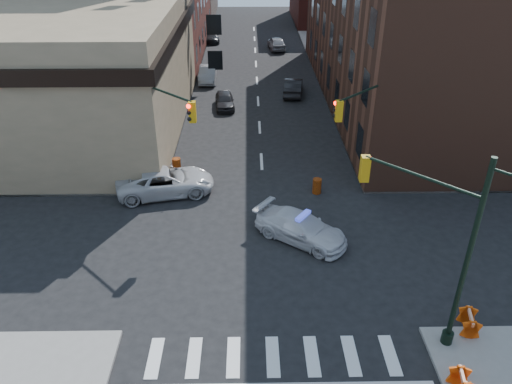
{
  "coord_description": "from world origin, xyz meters",
  "views": [
    {
      "loc": [
        -0.85,
        -20.17,
        14.92
      ],
      "look_at": [
        -0.5,
        2.02,
        2.2
      ],
      "focal_mm": 35.0,
      "sensor_mm": 36.0,
      "label": 1
    }
  ],
  "objects_px": {
    "police_car": "(301,228)",
    "barricade_nw_a": "(144,167)",
    "barricade_se_a": "(469,322)",
    "barrel_road": "(317,186)",
    "parked_car_wnear": "(225,100)",
    "parked_car_enear": "(293,87)",
    "pedestrian_b": "(98,162)",
    "parked_car_wfar": "(208,74)",
    "pedestrian_a": "(162,152)",
    "barrel_bank": "(177,165)",
    "pickup": "(166,182)"
  },
  "relations": [
    {
      "from": "barrel_road",
      "to": "pedestrian_a",
      "type": "bearing_deg",
      "value": 159.88
    },
    {
      "from": "parked_car_wnear",
      "to": "barricade_nw_a",
      "type": "distance_m",
      "value": 13.26
    },
    {
      "from": "pedestrian_b",
      "to": "barrel_road",
      "type": "height_order",
      "value": "pedestrian_b"
    },
    {
      "from": "parked_car_wnear",
      "to": "pedestrian_b",
      "type": "height_order",
      "value": "pedestrian_b"
    },
    {
      "from": "barrel_road",
      "to": "pickup",
      "type": "bearing_deg",
      "value": 179.43
    },
    {
      "from": "pedestrian_a",
      "to": "barricade_nw_a",
      "type": "height_order",
      "value": "pedestrian_a"
    },
    {
      "from": "police_car",
      "to": "parked_car_wfar",
      "type": "xyz_separation_m",
      "value": [
        -6.59,
        26.93,
        0.02
      ]
    },
    {
      "from": "pickup",
      "to": "parked_car_enear",
      "type": "bearing_deg",
      "value": -38.87
    },
    {
      "from": "police_car",
      "to": "pedestrian_a",
      "type": "relative_size",
      "value": 2.55
    },
    {
      "from": "barricade_se_a",
      "to": "pedestrian_a",
      "type": "bearing_deg",
      "value": 55.15
    },
    {
      "from": "barrel_bank",
      "to": "pedestrian_b",
      "type": "bearing_deg",
      "value": -174.82
    },
    {
      "from": "pickup",
      "to": "parked_car_wnear",
      "type": "xyz_separation_m",
      "value": [
        2.92,
        14.64,
        -0.14
      ]
    },
    {
      "from": "pedestrian_a",
      "to": "barricade_se_a",
      "type": "xyz_separation_m",
      "value": [
        14.35,
        -14.96,
        -0.55
      ]
    },
    {
      "from": "pickup",
      "to": "barricade_se_a",
      "type": "height_order",
      "value": "pickup"
    },
    {
      "from": "barrel_road",
      "to": "barrel_bank",
      "type": "xyz_separation_m",
      "value": [
        -8.69,
        2.84,
        0.01
      ]
    },
    {
      "from": "barrel_road",
      "to": "police_car",
      "type": "bearing_deg",
      "value": -106.39
    },
    {
      "from": "pickup",
      "to": "parked_car_wfar",
      "type": "height_order",
      "value": "pickup"
    },
    {
      "from": "barricade_se_a",
      "to": "barricade_nw_a",
      "type": "relative_size",
      "value": 0.83
    },
    {
      "from": "barrel_road",
      "to": "parked_car_wnear",
      "type": "bearing_deg",
      "value": 112.39
    },
    {
      "from": "police_car",
      "to": "barricade_nw_a",
      "type": "relative_size",
      "value": 3.67
    },
    {
      "from": "parked_car_enear",
      "to": "barricade_nw_a",
      "type": "xyz_separation_m",
      "value": [
        -10.7,
        -15.77,
        -0.09
      ]
    },
    {
      "from": "parked_car_wnear",
      "to": "parked_car_wfar",
      "type": "xyz_separation_m",
      "value": [
        -1.94,
        7.39,
        0.09
      ]
    },
    {
      "from": "pedestrian_b",
      "to": "barricade_nw_a",
      "type": "bearing_deg",
      "value": -21.24
    },
    {
      "from": "police_car",
      "to": "barrel_road",
      "type": "xyz_separation_m",
      "value": [
        1.42,
        4.82,
        -0.25
      ]
    },
    {
      "from": "pickup",
      "to": "parked_car_wnear",
      "type": "relative_size",
      "value": 1.5
    },
    {
      "from": "police_car",
      "to": "barrel_bank",
      "type": "height_order",
      "value": "police_car"
    },
    {
      "from": "police_car",
      "to": "parked_car_wnear",
      "type": "height_order",
      "value": "police_car"
    },
    {
      "from": "pickup",
      "to": "pedestrian_b",
      "type": "relative_size",
      "value": 3.49
    },
    {
      "from": "barricade_se_a",
      "to": "barricade_nw_a",
      "type": "xyz_separation_m",
      "value": [
        -15.32,
        13.7,
        0.09
      ]
    },
    {
      "from": "barrel_road",
      "to": "barricade_se_a",
      "type": "height_order",
      "value": "barricade_se_a"
    },
    {
      "from": "parked_car_wfar",
      "to": "barrel_bank",
      "type": "distance_m",
      "value": 19.28
    },
    {
      "from": "parked_car_wfar",
      "to": "pedestrian_a",
      "type": "relative_size",
      "value": 2.32
    },
    {
      "from": "barrel_bank",
      "to": "barricade_se_a",
      "type": "distance_m",
      "value": 19.53
    },
    {
      "from": "pedestrian_a",
      "to": "barrel_road",
      "type": "bearing_deg",
      "value": 12.36
    },
    {
      "from": "police_car",
      "to": "parked_car_enear",
      "type": "bearing_deg",
      "value": 32.74
    },
    {
      "from": "police_car",
      "to": "pickup",
      "type": "height_order",
      "value": "pickup"
    },
    {
      "from": "barricade_nw_a",
      "to": "parked_car_wfar",
      "type": "bearing_deg",
      "value": 75.64
    },
    {
      "from": "police_car",
      "to": "pedestrian_a",
      "type": "distance_m",
      "value": 11.78
    },
    {
      "from": "parked_car_wnear",
      "to": "barricade_se_a",
      "type": "xyz_separation_m",
      "value": [
        10.73,
        -26.14,
        -0.08
      ]
    },
    {
      "from": "police_car",
      "to": "barricade_nw_a",
      "type": "bearing_deg",
      "value": 88.83
    },
    {
      "from": "barrel_road",
      "to": "barricade_nw_a",
      "type": "relative_size",
      "value": 0.69
    },
    {
      "from": "parked_car_enear",
      "to": "barrel_bank",
      "type": "relative_size",
      "value": 4.71
    },
    {
      "from": "barrel_bank",
      "to": "barricade_se_a",
      "type": "relative_size",
      "value": 0.86
    },
    {
      "from": "pedestrian_b",
      "to": "police_car",
      "type": "bearing_deg",
      "value": -49.72
    },
    {
      "from": "parked_car_wfar",
      "to": "barrel_bank",
      "type": "bearing_deg",
      "value": -92.58
    },
    {
      "from": "parked_car_wfar",
      "to": "pedestrian_b",
      "type": "relative_size",
      "value": 2.74
    },
    {
      "from": "police_car",
      "to": "pedestrian_b",
      "type": "relative_size",
      "value": 3.02
    },
    {
      "from": "barrel_bank",
      "to": "barricade_se_a",
      "type": "height_order",
      "value": "barricade_se_a"
    },
    {
      "from": "parked_car_wnear",
      "to": "barrel_bank",
      "type": "bearing_deg",
      "value": -107.72
    },
    {
      "from": "parked_car_enear",
      "to": "barricade_se_a",
      "type": "height_order",
      "value": "parked_car_enear"
    }
  ]
}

